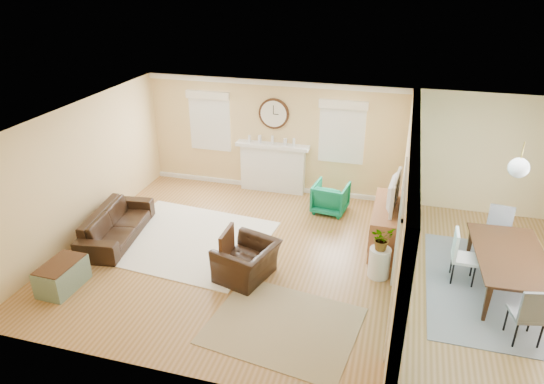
% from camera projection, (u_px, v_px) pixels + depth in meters
% --- Properties ---
extents(floor, '(9.00, 9.00, 0.00)m').
position_uv_depth(floor, '(310.00, 264.00, 8.68)').
color(floor, brown).
rests_on(floor, ground).
extents(wall_back, '(9.00, 0.02, 2.60)m').
position_uv_depth(wall_back, '(339.00, 142.00, 10.75)').
color(wall_back, '#E4C07C').
rests_on(wall_back, ground).
extents(wall_front, '(9.00, 0.02, 2.60)m').
position_uv_depth(wall_front, '(262.00, 310.00, 5.51)').
color(wall_front, '#E4C07C').
rests_on(wall_front, ground).
extents(wall_left, '(0.02, 6.00, 2.60)m').
position_uv_depth(wall_left, '(81.00, 172.00, 9.22)').
color(wall_left, '#E4C07C').
rests_on(wall_left, ground).
extents(ceiling, '(9.00, 6.00, 0.02)m').
position_uv_depth(ceiling, '(316.00, 125.00, 7.58)').
color(ceiling, white).
rests_on(ceiling, wall_back).
extents(partition, '(0.17, 6.00, 2.60)m').
position_uv_depth(partition, '(407.00, 200.00, 7.98)').
color(partition, '#E4C07C').
rests_on(partition, ground).
extents(fireplace, '(1.70, 0.30, 1.17)m').
position_uv_depth(fireplace, '(273.00, 167.00, 11.30)').
color(fireplace, white).
rests_on(fireplace, ground).
extents(wall_clock, '(0.70, 0.07, 0.70)m').
position_uv_depth(wall_clock, '(274.00, 114.00, 10.85)').
color(wall_clock, '#402815').
rests_on(wall_clock, wall_back).
extents(window_left, '(1.05, 0.13, 1.42)m').
position_uv_depth(window_left, '(210.00, 117.00, 11.29)').
color(window_left, white).
rests_on(window_left, wall_back).
extents(window_right, '(1.05, 0.13, 1.42)m').
position_uv_depth(window_right, '(342.00, 128.00, 10.54)').
color(window_right, white).
rests_on(window_right, wall_back).
extents(pendant, '(0.30, 0.30, 0.55)m').
position_uv_depth(pendant, '(519.00, 168.00, 7.02)').
color(pendant, gold).
rests_on(pendant, ceiling).
extents(rug_cream, '(3.17, 2.81, 0.02)m').
position_uv_depth(rug_cream, '(187.00, 240.00, 9.45)').
color(rug_cream, white).
rests_on(rug_cream, floor).
extents(rug_jute, '(2.36, 2.03, 0.01)m').
position_uv_depth(rug_jute, '(283.00, 325.00, 7.20)').
color(rug_jute, tan).
rests_on(rug_jute, floor).
extents(rug_grey, '(2.51, 3.14, 0.01)m').
position_uv_depth(rug_grey, '(505.00, 290.00, 7.99)').
color(rug_grey, gray).
rests_on(rug_grey, floor).
extents(sofa, '(1.07, 2.12, 0.59)m').
position_uv_depth(sofa, '(116.00, 224.00, 9.42)').
color(sofa, black).
rests_on(sofa, floor).
extents(eames_chair, '(1.09, 1.18, 0.64)m').
position_uv_depth(eames_chair, '(247.00, 261.00, 8.19)').
color(eames_chair, black).
rests_on(eames_chair, floor).
extents(green_chair, '(0.79, 0.80, 0.66)m').
position_uv_depth(green_chair, '(331.00, 198.00, 10.43)').
color(green_chair, '#06763E').
rests_on(green_chair, floor).
extents(trunk, '(0.52, 0.83, 0.47)m').
position_uv_depth(trunk, '(62.00, 276.00, 7.96)').
color(trunk, gray).
rests_on(trunk, floor).
extents(credenza, '(0.55, 1.62, 0.80)m').
position_uv_depth(credenza, '(386.00, 225.00, 9.16)').
color(credenza, brown).
rests_on(credenza, floor).
extents(tv, '(0.22, 1.07, 0.61)m').
position_uv_depth(tv, '(389.00, 191.00, 8.87)').
color(tv, black).
rests_on(tv, credenza).
extents(garden_stool, '(0.37, 0.37, 0.54)m').
position_uv_depth(garden_stool, '(379.00, 263.00, 8.25)').
color(garden_stool, white).
rests_on(garden_stool, floor).
extents(potted_plant, '(0.50, 0.50, 0.42)m').
position_uv_depth(potted_plant, '(382.00, 238.00, 8.04)').
color(potted_plant, '#337F33').
rests_on(potted_plant, garden_stool).
extents(dining_table, '(1.19, 2.01, 0.69)m').
position_uv_depth(dining_table, '(509.00, 273.00, 7.84)').
color(dining_table, '#402815').
rests_on(dining_table, floor).
extents(dining_chair_n, '(0.48, 0.48, 0.95)m').
position_uv_depth(dining_chair_n, '(499.00, 230.00, 8.70)').
color(dining_chair_n, gray).
rests_on(dining_chair_n, floor).
extents(dining_chair_s, '(0.50, 0.50, 0.94)m').
position_uv_depth(dining_chair_s, '(528.00, 308.00, 6.71)').
color(dining_chair_s, gray).
rests_on(dining_chair_s, floor).
extents(dining_chair_w, '(0.41, 0.41, 0.92)m').
position_uv_depth(dining_chair_w, '(465.00, 253.00, 8.01)').
color(dining_chair_w, white).
rests_on(dining_chair_w, floor).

